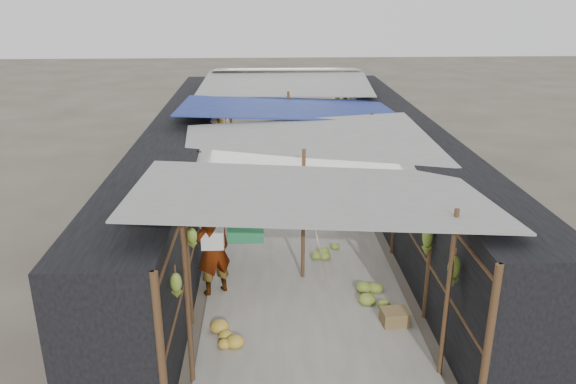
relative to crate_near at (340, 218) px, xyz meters
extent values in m
plane|color=#6B6356|center=(-1.08, -5.67, -0.13)|extent=(80.00, 80.00, 0.00)
cube|color=#9E998E|center=(-1.08, 0.83, -0.12)|extent=(3.60, 16.00, 0.02)
cube|color=black|center=(-3.78, 0.83, 1.02)|extent=(1.40, 15.00, 2.30)
cube|color=black|center=(1.62, 0.83, 1.02)|extent=(1.40, 15.00, 2.30)
cube|color=olive|center=(0.00, 0.00, 0.00)|extent=(0.49, 0.41, 0.27)
cube|color=olive|center=(0.35, -4.37, 0.00)|extent=(0.47, 0.39, 0.26)
cube|color=olive|center=(-1.66, 5.83, 0.00)|extent=(0.43, 0.35, 0.27)
cylinder|color=black|center=(0.34, 5.75, -0.05)|extent=(0.53, 0.53, 0.16)
imported|color=white|center=(-2.74, -3.19, 0.75)|extent=(0.77, 0.68, 1.77)
imported|color=#1C4F90|center=(-1.22, 3.99, 0.63)|extent=(0.79, 0.64, 1.53)
imported|color=#46413C|center=(0.08, 0.21, 0.33)|extent=(0.61, 0.70, 0.94)
cylinder|color=brown|center=(-2.88, -5.67, 1.17)|extent=(0.07, 0.07, 2.60)
cylinder|color=brown|center=(0.72, -5.67, 1.17)|extent=(0.07, 0.07, 2.60)
cylinder|color=brown|center=(-1.08, -2.67, 1.17)|extent=(0.07, 0.07, 2.60)
cylinder|color=brown|center=(-2.88, 0.33, 1.17)|extent=(0.07, 0.07, 2.60)
cylinder|color=brown|center=(0.72, 0.33, 1.17)|extent=(0.07, 0.07, 2.60)
cylinder|color=brown|center=(-1.08, 3.33, 1.17)|extent=(0.07, 0.07, 2.60)
cylinder|color=brown|center=(-2.88, 6.33, 1.17)|extent=(0.07, 0.07, 2.60)
cylinder|color=brown|center=(0.72, 6.33, 1.17)|extent=(0.07, 0.07, 2.60)
cube|color=gray|center=(-1.08, -4.67, 2.37)|extent=(5.21, 3.19, 0.52)
cube|color=gray|center=(-0.88, -1.47, 2.22)|extent=(5.23, 3.73, 0.50)
cube|color=navy|center=(-1.18, 1.83, 2.32)|extent=(5.40, 3.60, 0.41)
cube|color=gray|center=(-1.08, 5.13, 2.42)|extent=(5.37, 3.66, 0.27)
cube|color=gray|center=(-0.98, 7.53, 2.52)|extent=(5.00, 1.99, 0.24)
cylinder|color=brown|center=(-3.08, 0.83, 1.92)|extent=(0.06, 15.00, 0.06)
cylinder|color=brown|center=(0.92, 0.83, 1.92)|extent=(0.06, 15.00, 0.06)
cylinder|color=gray|center=(-1.08, 0.83, 1.92)|extent=(0.02, 15.00, 0.02)
cube|color=#18209E|center=(-0.95, -0.39, 1.59)|extent=(0.55, 0.03, 0.65)
cube|color=#B7361C|center=(-0.14, 0.23, 1.62)|extent=(0.50, 0.03, 0.60)
cube|color=#236940|center=(-2.12, -3.94, 1.57)|extent=(0.60, 0.03, 0.70)
cube|color=#204393|center=(-1.76, 5.38, 1.62)|extent=(0.65, 0.03, 0.60)
ellipsoid|color=olive|center=(-2.96, -5.97, 1.59)|extent=(0.15, 0.13, 0.37)
ellipsoid|color=olive|center=(-2.96, -4.24, 1.47)|extent=(0.16, 0.14, 0.35)
ellipsoid|color=olive|center=(-2.96, -2.93, 1.51)|extent=(0.19, 0.16, 0.46)
ellipsoid|color=gold|center=(-2.96, -1.16, 1.54)|extent=(0.17, 0.14, 0.45)
ellipsoid|color=olive|center=(-2.96, -0.17, 1.56)|extent=(0.14, 0.12, 0.43)
ellipsoid|color=olive|center=(-2.96, 1.93, 1.48)|extent=(0.18, 0.15, 0.44)
ellipsoid|color=gold|center=(-2.96, 3.00, 1.66)|extent=(0.19, 0.16, 0.51)
ellipsoid|color=olive|center=(-2.96, 4.92, 1.59)|extent=(0.20, 0.17, 0.42)
ellipsoid|color=olive|center=(-2.96, 5.81, 1.72)|extent=(0.19, 0.16, 0.37)
ellipsoid|color=gold|center=(-2.96, 7.88, 1.46)|extent=(0.18, 0.15, 0.41)
ellipsoid|color=olive|center=(0.80, -5.57, 1.50)|extent=(0.18, 0.15, 0.49)
ellipsoid|color=olive|center=(0.80, -4.31, 1.40)|extent=(0.18, 0.15, 0.59)
ellipsoid|color=olive|center=(0.80, -2.58, 1.53)|extent=(0.14, 0.12, 0.38)
ellipsoid|color=olive|center=(0.80, -1.52, 1.39)|extent=(0.17, 0.15, 0.49)
ellipsoid|color=olive|center=(0.80, -0.28, 1.35)|extent=(0.17, 0.15, 0.59)
ellipsoid|color=olive|center=(0.80, 1.93, 1.47)|extent=(0.19, 0.16, 0.53)
ellipsoid|color=gold|center=(0.80, 2.89, 1.47)|extent=(0.17, 0.15, 0.53)
ellipsoid|color=olive|center=(0.80, 4.68, 1.40)|extent=(0.15, 0.13, 0.52)
ellipsoid|color=olive|center=(0.80, 5.76, 1.70)|extent=(0.16, 0.14, 0.38)
ellipsoid|color=gold|center=(0.80, 7.52, 1.51)|extent=(0.17, 0.15, 0.37)
ellipsoid|color=olive|center=(0.31, -3.60, 0.04)|extent=(0.72, 0.61, 0.36)
ellipsoid|color=olive|center=(0.55, 2.23, 0.00)|extent=(0.55, 0.47, 0.28)
ellipsoid|color=olive|center=(-2.78, 5.86, 0.01)|extent=(0.57, 0.49, 0.29)
ellipsoid|color=olive|center=(-2.48, 2.99, -0.01)|extent=(0.49, 0.42, 0.25)
ellipsoid|color=gold|center=(-2.60, -4.78, 0.03)|extent=(0.67, 0.57, 0.33)
ellipsoid|color=olive|center=(-0.46, -1.71, 0.02)|extent=(0.63, 0.54, 0.32)
ellipsoid|color=olive|center=(0.33, -0.32, 0.00)|extent=(0.53, 0.45, 0.26)
ellipsoid|color=gold|center=(0.62, 4.77, 0.03)|extent=(0.64, 0.55, 0.32)
ellipsoid|color=olive|center=(-1.40, 0.72, 0.04)|extent=(0.71, 0.60, 0.36)
camera|label=1|loc=(-1.82, -12.39, 5.19)|focal=35.00mm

